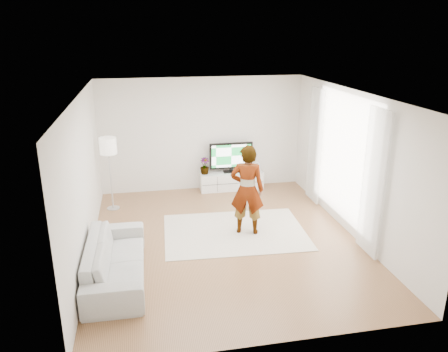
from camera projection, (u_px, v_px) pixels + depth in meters
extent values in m
plane|color=#986945|center=(225.00, 240.00, 8.44)|extent=(6.00, 6.00, 0.00)
plane|color=white|center=(226.00, 94.00, 7.54)|extent=(6.00, 6.00, 0.00)
cube|color=silver|center=(84.00, 180.00, 7.54)|extent=(0.02, 6.00, 2.80)
cube|color=silver|center=(352.00, 164.00, 8.44)|extent=(0.02, 6.00, 2.80)
cube|color=silver|center=(202.00, 134.00, 10.78)|extent=(5.00, 0.02, 2.80)
cube|color=silver|center=(274.00, 247.00, 5.20)|extent=(5.00, 0.02, 2.80)
cube|color=white|center=(344.00, 157.00, 8.70)|extent=(0.01, 2.60, 2.50)
cube|color=white|center=(373.00, 183.00, 7.51)|extent=(0.04, 0.70, 2.60)
cube|color=white|center=(315.00, 146.00, 9.93)|extent=(0.04, 0.70, 2.60)
cube|color=white|center=(231.00, 181.00, 11.07)|extent=(1.59, 0.45, 0.45)
cube|color=black|center=(233.00, 184.00, 10.85)|extent=(1.54, 0.00, 0.01)
cube|color=black|center=(217.00, 185.00, 10.78)|extent=(0.01, 0.00, 0.39)
cube|color=black|center=(249.00, 183.00, 10.93)|extent=(0.01, 0.00, 0.39)
cube|color=black|center=(231.00, 172.00, 11.02)|extent=(0.39, 0.21, 0.02)
cube|color=black|center=(231.00, 170.00, 11.00)|extent=(0.08, 0.05, 0.08)
cube|color=black|center=(231.00, 156.00, 10.88)|extent=(1.09, 0.06, 0.66)
cube|color=#168837|center=(231.00, 156.00, 10.85)|extent=(0.99, 0.01, 0.56)
cube|color=white|center=(258.00, 167.00, 11.09)|extent=(0.07, 0.15, 0.20)
cube|color=#4CB2FF|center=(259.00, 167.00, 11.01)|extent=(0.01, 0.00, 0.11)
imported|color=#3F7238|center=(205.00, 166.00, 10.81)|extent=(0.28, 0.28, 0.41)
cube|color=beige|center=(235.00, 232.00, 8.76)|extent=(2.90, 2.16, 0.01)
imported|color=#334772|center=(247.00, 190.00, 8.46)|extent=(0.75, 0.61, 1.80)
imported|color=beige|center=(116.00, 260.00, 7.05)|extent=(0.93, 2.30, 0.67)
cylinder|color=silver|center=(113.00, 208.00, 9.92)|extent=(0.29, 0.29, 0.02)
cylinder|color=silver|center=(111.00, 181.00, 9.71)|extent=(0.04, 0.04, 1.27)
cylinder|color=white|center=(108.00, 146.00, 9.45)|extent=(0.37, 0.37, 0.36)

